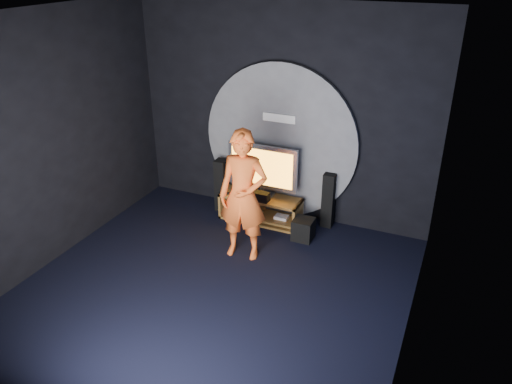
% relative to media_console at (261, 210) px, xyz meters
% --- Properties ---
extents(floor, '(5.00, 5.00, 0.00)m').
position_rel_media_console_xyz_m(floor, '(0.16, -2.05, -0.20)').
color(floor, black).
rests_on(floor, ground).
extents(back_wall, '(5.00, 0.04, 3.50)m').
position_rel_media_console_xyz_m(back_wall, '(0.16, 0.45, 1.55)').
color(back_wall, black).
rests_on(back_wall, ground).
extents(front_wall, '(5.00, 0.04, 3.50)m').
position_rel_media_console_xyz_m(front_wall, '(0.16, -4.55, 1.55)').
color(front_wall, black).
rests_on(front_wall, ground).
extents(left_wall, '(0.04, 5.00, 3.50)m').
position_rel_media_console_xyz_m(left_wall, '(-2.34, -2.05, 1.55)').
color(left_wall, black).
rests_on(left_wall, ground).
extents(right_wall, '(0.04, 5.00, 3.50)m').
position_rel_media_console_xyz_m(right_wall, '(2.66, -2.05, 1.55)').
color(right_wall, black).
rests_on(right_wall, ground).
extents(ceiling, '(5.00, 5.00, 0.01)m').
position_rel_media_console_xyz_m(ceiling, '(0.16, -2.05, 3.31)').
color(ceiling, black).
rests_on(ceiling, back_wall).
extents(wall_disc_panel, '(2.60, 0.11, 2.60)m').
position_rel_media_console_xyz_m(wall_disc_panel, '(0.16, 0.39, 1.11)').
color(wall_disc_panel, '#515156').
rests_on(wall_disc_panel, ground).
extents(media_console, '(1.36, 0.45, 0.45)m').
position_rel_media_console_xyz_m(media_console, '(0.00, 0.00, 0.00)').
color(media_console, brown).
rests_on(media_console, ground).
extents(tv, '(1.19, 0.22, 0.87)m').
position_rel_media_console_xyz_m(tv, '(-0.01, 0.07, 0.73)').
color(tv, '#A4A4AB').
rests_on(tv, media_console).
extents(center_speaker, '(0.40, 0.15, 0.15)m').
position_rel_media_console_xyz_m(center_speaker, '(-0.01, -0.14, 0.33)').
color(center_speaker, black).
rests_on(center_speaker, media_console).
extents(remote, '(0.18, 0.05, 0.02)m').
position_rel_media_console_xyz_m(remote, '(-0.59, -0.12, 0.27)').
color(remote, black).
rests_on(remote, media_console).
extents(tower_speaker_left, '(0.19, 0.21, 0.93)m').
position_rel_media_console_xyz_m(tower_speaker_left, '(-0.79, 0.10, 0.27)').
color(tower_speaker_left, black).
rests_on(tower_speaker_left, ground).
extents(tower_speaker_right, '(0.19, 0.21, 0.93)m').
position_rel_media_console_xyz_m(tower_speaker_right, '(1.07, 0.30, 0.27)').
color(tower_speaker_right, black).
rests_on(tower_speaker_right, ground).
extents(subwoofer, '(0.31, 0.31, 0.34)m').
position_rel_media_console_xyz_m(subwoofer, '(0.84, -0.27, -0.02)').
color(subwoofer, black).
rests_on(subwoofer, ground).
extents(player, '(0.77, 0.56, 1.95)m').
position_rel_media_console_xyz_m(player, '(0.17, -1.05, 0.78)').
color(player, orange).
rests_on(player, ground).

